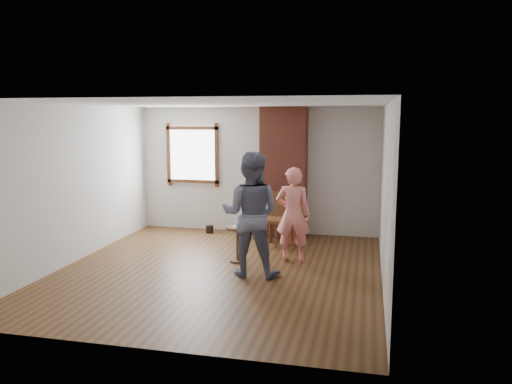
# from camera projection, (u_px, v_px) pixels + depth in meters

# --- Properties ---
(ground) EXTENTS (5.50, 5.50, 0.00)m
(ground) POSITION_uv_depth(u_px,v_px,m) (219.00, 270.00, 7.89)
(ground) COLOR brown
(ground) RESTS_ON ground
(room_shell) EXTENTS (5.04, 5.52, 2.62)m
(room_shell) POSITION_uv_depth(u_px,v_px,m) (226.00, 153.00, 8.21)
(room_shell) COLOR silver
(room_shell) RESTS_ON ground
(brick_chimney) EXTENTS (0.90, 0.50, 2.60)m
(brick_chimney) POSITION_uv_depth(u_px,v_px,m) (284.00, 172.00, 9.97)
(brick_chimney) COLOR #964635
(brick_chimney) RESTS_ON ground
(stoneware_crock) EXTENTS (0.49, 0.49, 0.51)m
(stoneware_crock) POSITION_uv_depth(u_px,v_px,m) (251.00, 224.00, 10.05)
(stoneware_crock) COLOR tan
(stoneware_crock) RESTS_ON ground
(dark_pot) EXTENTS (0.16, 0.16, 0.16)m
(dark_pot) POSITION_uv_depth(u_px,v_px,m) (210.00, 229.00, 10.39)
(dark_pot) COLOR black
(dark_pot) RESTS_ON ground
(dining_chair_left) EXTENTS (0.50, 0.50, 0.99)m
(dining_chair_left) POSITION_uv_depth(u_px,v_px,m) (278.00, 216.00, 9.38)
(dining_chair_left) COLOR brown
(dining_chair_left) RESTS_ON ground
(dining_chair_right) EXTENTS (0.53, 0.53, 0.95)m
(dining_chair_right) POSITION_uv_depth(u_px,v_px,m) (290.00, 218.00, 9.30)
(dining_chair_right) COLOR brown
(dining_chair_right) RESTS_ON ground
(side_table) EXTENTS (0.40, 0.40, 0.60)m
(side_table) POSITION_uv_depth(u_px,v_px,m) (238.00, 238.00, 8.30)
(side_table) COLOR brown
(side_table) RESTS_ON ground
(cake_plate) EXTENTS (0.18, 0.18, 0.01)m
(cake_plate) POSITION_uv_depth(u_px,v_px,m) (238.00, 226.00, 8.27)
(cake_plate) COLOR white
(cake_plate) RESTS_ON side_table
(cake_slice) EXTENTS (0.08, 0.07, 0.06)m
(cake_slice) POSITION_uv_depth(u_px,v_px,m) (238.00, 224.00, 8.26)
(cake_slice) COLOR white
(cake_slice) RESTS_ON cake_plate
(man) EXTENTS (0.93, 0.73, 1.89)m
(man) POSITION_uv_depth(u_px,v_px,m) (251.00, 214.00, 7.54)
(man) COLOR #131536
(man) RESTS_ON ground
(person_pink) EXTENTS (0.59, 0.40, 1.59)m
(person_pink) POSITION_uv_depth(u_px,v_px,m) (293.00, 214.00, 8.29)
(person_pink) COLOR #FB867D
(person_pink) RESTS_ON ground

